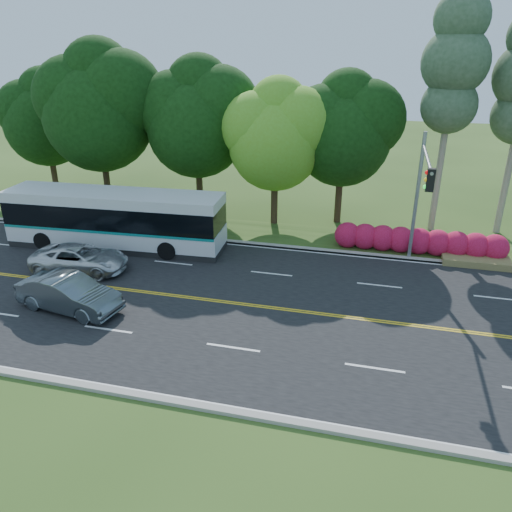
% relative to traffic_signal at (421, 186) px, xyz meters
% --- Properties ---
extents(ground, '(120.00, 120.00, 0.00)m').
position_rel_traffic_signal_xyz_m(ground, '(-6.49, -5.40, -4.67)').
color(ground, '#2D4918').
rests_on(ground, ground).
extents(road, '(60.00, 14.00, 0.02)m').
position_rel_traffic_signal_xyz_m(road, '(-6.49, -5.40, -4.66)').
color(road, black).
rests_on(road, ground).
extents(curb_north, '(60.00, 0.30, 0.15)m').
position_rel_traffic_signal_xyz_m(curb_north, '(-6.49, 1.75, -4.60)').
color(curb_north, '#9D988E').
rests_on(curb_north, ground).
extents(curb_south, '(60.00, 0.30, 0.15)m').
position_rel_traffic_signal_xyz_m(curb_south, '(-6.49, -12.55, -4.60)').
color(curb_south, '#9D988E').
rests_on(curb_south, ground).
extents(grass_verge, '(60.00, 4.00, 0.10)m').
position_rel_traffic_signal_xyz_m(grass_verge, '(-6.49, 3.60, -4.62)').
color(grass_verge, '#2D4918').
rests_on(grass_verge, ground).
extents(lane_markings, '(57.60, 13.82, 0.00)m').
position_rel_traffic_signal_xyz_m(lane_markings, '(-6.59, -5.40, -4.65)').
color(lane_markings, gold).
rests_on(lane_markings, road).
extents(tree_row, '(44.70, 9.10, 13.84)m').
position_rel_traffic_signal_xyz_m(tree_row, '(-11.65, 6.73, 2.06)').
color(tree_row, '#312315').
rests_on(tree_row, ground).
extents(bougainvillea_hedge, '(9.50, 2.25, 1.50)m').
position_rel_traffic_signal_xyz_m(bougainvillea_hedge, '(0.69, 2.75, -3.95)').
color(bougainvillea_hedge, '#A90E22').
rests_on(bougainvillea_hedge, ground).
extents(traffic_signal, '(0.42, 6.10, 7.00)m').
position_rel_traffic_signal_xyz_m(traffic_signal, '(0.00, 0.00, 0.00)').
color(traffic_signal, gray).
rests_on(traffic_signal, ground).
extents(transit_bus, '(12.73, 3.38, 3.30)m').
position_rel_traffic_signal_xyz_m(transit_bus, '(-16.61, -0.45, -3.02)').
color(transit_bus, silver).
rests_on(transit_bus, road).
extents(sedan, '(5.08, 2.46, 1.61)m').
position_rel_traffic_signal_xyz_m(sedan, '(-14.98, -7.78, -3.85)').
color(sedan, slate).
rests_on(sedan, road).
extents(suv, '(5.19, 2.78, 1.39)m').
position_rel_traffic_signal_xyz_m(suv, '(-16.82, -3.99, -3.96)').
color(suv, silver).
rests_on(suv, road).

